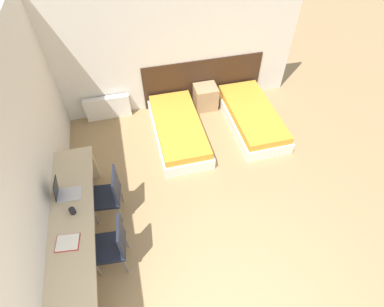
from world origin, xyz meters
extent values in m
cube|color=silver|center=(0.00, 4.47, 1.35)|extent=(5.29, 0.05, 2.70)
cube|color=silver|center=(-2.17, 2.22, 1.35)|extent=(0.05, 5.45, 2.70)
cube|color=#382316|center=(0.73, 4.43, 0.50)|extent=(2.55, 0.03, 1.00)
cube|color=silver|center=(-0.03, 3.43, 0.12)|extent=(0.93, 1.95, 0.23)
cube|color=gold|center=(-0.03, 3.43, 0.31)|extent=(0.85, 1.87, 0.15)
cube|color=silver|center=(1.50, 3.43, 0.12)|extent=(0.93, 1.95, 0.23)
cube|color=gold|center=(1.50, 3.43, 0.31)|extent=(0.85, 1.87, 0.15)
cube|color=tan|center=(0.73, 4.19, 0.26)|extent=(0.47, 0.42, 0.52)
cube|color=silver|center=(-1.32, 4.35, 0.25)|extent=(0.91, 0.12, 0.51)
cube|color=#C6B28E|center=(-1.85, 1.59, 0.74)|extent=(0.58, 2.44, 0.04)
cube|color=#C6B28E|center=(-1.85, 2.80, 0.36)|extent=(0.52, 0.04, 0.72)
cube|color=black|center=(-1.45, 2.00, 0.44)|extent=(0.48, 0.48, 0.05)
cube|color=black|center=(-1.25, 1.98, 0.71)|extent=(0.08, 0.39, 0.49)
cylinder|color=slate|center=(-1.66, 1.84, 0.21)|extent=(0.02, 0.02, 0.42)
cylinder|color=slate|center=(-1.61, 2.21, 0.21)|extent=(0.02, 0.02, 0.42)
cylinder|color=slate|center=(-1.29, 1.79, 0.21)|extent=(0.02, 0.02, 0.42)
cylinder|color=slate|center=(-1.24, 2.16, 0.21)|extent=(0.02, 0.02, 0.42)
cube|color=black|center=(-1.45, 1.18, 0.44)|extent=(0.47, 0.47, 0.05)
cube|color=black|center=(-1.25, 1.16, 0.71)|extent=(0.06, 0.39, 0.49)
cylinder|color=slate|center=(-1.65, 1.01, 0.21)|extent=(0.02, 0.02, 0.42)
cylinder|color=slate|center=(-1.62, 1.38, 0.21)|extent=(0.02, 0.02, 0.42)
cylinder|color=slate|center=(-1.28, 0.98, 0.21)|extent=(0.02, 0.02, 0.42)
cylinder|color=slate|center=(-1.25, 1.35, 0.21)|extent=(0.02, 0.02, 0.42)
cube|color=silver|center=(-1.88, 1.94, 0.77)|extent=(0.33, 0.25, 0.02)
cube|color=black|center=(-2.01, 1.95, 0.93)|extent=(0.09, 0.24, 0.31)
cube|color=#B21E1E|center=(-1.89, 1.21, 0.76)|extent=(0.31, 0.26, 0.01)
cube|color=white|center=(-1.89, 1.21, 0.77)|extent=(0.29, 0.24, 0.01)
cylinder|color=black|center=(-1.83, 1.63, 0.80)|extent=(0.08, 0.08, 0.09)
camera|label=1|loc=(-0.79, -0.73, 4.25)|focal=28.00mm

